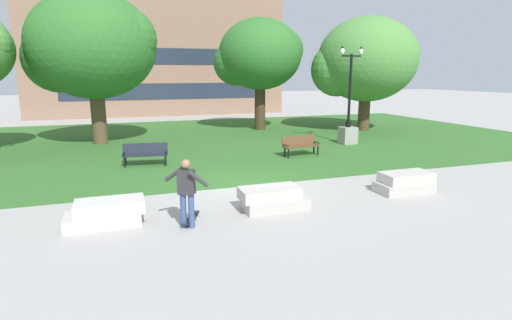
{
  "coord_description": "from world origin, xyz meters",
  "views": [
    {
      "loc": [
        -4.07,
        -12.32,
        3.69
      ],
      "look_at": [
        -0.3,
        -1.4,
        1.2
      ],
      "focal_mm": 28.0,
      "sensor_mm": 36.0,
      "label": 1
    }
  ],
  "objects": [
    {
      "name": "person_skateboarder",
      "position": [
        -2.64,
        -3.03,
        0.97
      ],
      "size": [
        0.97,
        0.98,
        1.71
      ],
      "color": "#384C7A",
      "rests_on": "ground"
    },
    {
      "name": "grass_lawn",
      "position": [
        0.0,
        10.0,
        0.01
      ],
      "size": [
        40.0,
        20.0,
        0.02
      ],
      "primitive_type": "cube",
      "color": "#336628",
      "rests_on": "ground"
    },
    {
      "name": "skateboard",
      "position": [
        -2.52,
        -2.7,
        0.09
      ],
      "size": [
        0.64,
        1.0,
        0.14
      ],
      "color": "black",
      "rests_on": "ground"
    },
    {
      "name": "tree_near_left",
      "position": [
        4.89,
        13.01,
        4.88
      ],
      "size": [
        5.67,
        5.4,
        7.24
      ],
      "color": "#42301E",
      "rests_on": "grass_lawn"
    },
    {
      "name": "concrete_block_right",
      "position": [
        4.44,
        -2.26,
        0.31
      ],
      "size": [
        1.8,
        0.9,
        0.64
      ],
      "color": "#B2ADA3",
      "rests_on": "ground"
    },
    {
      "name": "park_bench_near_left",
      "position": [
        3.73,
        4.04,
        0.54
      ],
      "size": [
        1.86,
        0.79,
        0.9
      ],
      "color": "brown",
      "rests_on": "grass_lawn"
    },
    {
      "name": "concrete_block_center",
      "position": [
        -4.52,
        -2.21,
        0.31
      ],
      "size": [
        1.91,
        0.9,
        0.64
      ],
      "color": "#BCB7B2",
      "rests_on": "ground"
    },
    {
      "name": "concrete_block_left",
      "position": [
        -0.18,
        -2.45,
        0.31
      ],
      "size": [
        1.9,
        0.9,
        0.64
      ],
      "color": "#B2ADA3",
      "rests_on": "ground"
    },
    {
      "name": "lamp_post_center",
      "position": [
        7.54,
        6.16,
        1.05
      ],
      "size": [
        1.32,
        0.8,
        5.09
      ],
      "color": "gray",
      "rests_on": "grass_lawn"
    },
    {
      "name": "park_bench_near_right",
      "position": [
        -3.13,
        4.31,
        0.54
      ],
      "size": [
        1.86,
        0.78,
        0.9
      ],
      "color": "#1E232D",
      "rests_on": "grass_lawn"
    },
    {
      "name": "tree_far_left",
      "position": [
        11.34,
        10.51,
        4.54
      ],
      "size": [
        6.68,
        6.36,
        7.3
      ],
      "color": "#4C3823",
      "rests_on": "grass_lawn"
    },
    {
      "name": "tree_near_right",
      "position": [
        -5.14,
        10.55,
        5.04
      ],
      "size": [
        6.7,
        6.38,
        7.82
      ],
      "color": "brown",
      "rests_on": "grass_lawn"
    },
    {
      "name": "building_facade_distant",
      "position": [
        -0.15,
        24.5,
        5.31
      ],
      "size": [
        22.57,
        1.03,
        10.63
      ],
      "color": "#8E6B56",
      "rests_on": "ground"
    },
    {
      "name": "ground_plane",
      "position": [
        0.0,
        0.0,
        0.0
      ],
      "size": [
        140.0,
        140.0,
        0.0
      ],
      "primitive_type": "plane",
      "color": "#A3A09B"
    }
  ]
}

